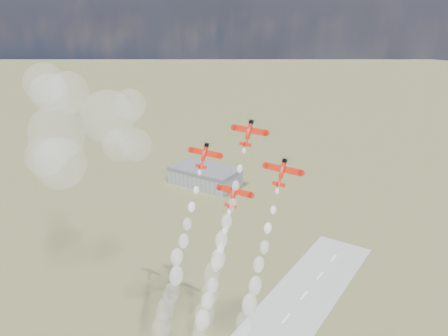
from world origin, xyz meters
TOP-DOWN VIEW (x-y plane):
  - hangar at (-120.00, 180.00)m, footprint 50.00×28.00m
  - plane_lead at (5.20, 23.04)m, footprint 11.10×5.59m
  - plane_left at (-7.90, 18.95)m, footprint 11.10×5.59m
  - plane_right at (18.31, 18.95)m, footprint 11.10×5.59m
  - plane_slot at (5.20, 14.86)m, footprint 11.10×5.59m
  - smoke_trail_lead at (5.26, 3.54)m, footprint 5.33×24.85m
  - smoke_trail_left at (-7.85, -0.18)m, footprint 5.34×23.92m
  - smoke_trail_right at (18.14, -0.53)m, footprint 5.76×24.66m
  - drifted_smoke_cloud at (-69.20, 19.46)m, footprint 62.07×32.17m

SIDE VIEW (x-z plane):
  - hangar at x=-120.00m, z-range 0.00..13.00m
  - smoke_trail_left at x=-7.85m, z-range 29.27..75.30m
  - smoke_trail_right at x=18.14m, z-range 29.50..75.34m
  - smoke_trail_lead at x=5.26m, z-range 37.33..83.53m
  - plane_slot at x=5.20m, z-range 79.24..86.60m
  - drifted_smoke_cloud at x=-69.20m, z-range 67.80..112.56m
  - plane_left at x=-7.90m, z-range 87.46..94.81m
  - plane_right at x=18.31m, z-range 87.46..94.81m
  - plane_lead at x=5.20m, z-range 95.67..103.02m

